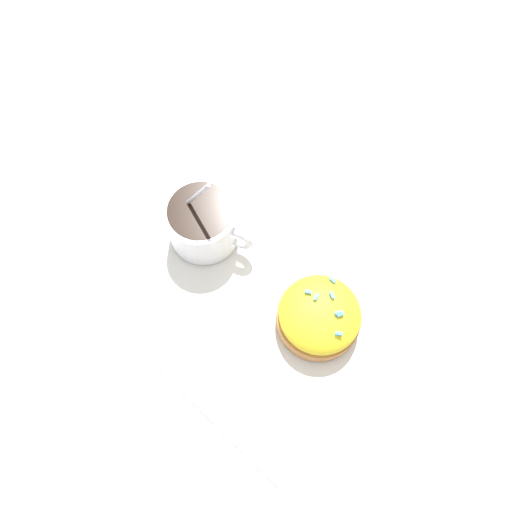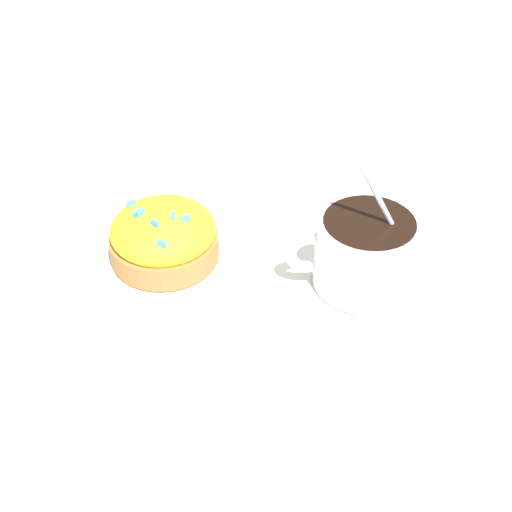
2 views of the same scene
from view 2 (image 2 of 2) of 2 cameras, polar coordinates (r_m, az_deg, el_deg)
The scene contains 4 objects.
ground_plane at distance 0.58m, azimuth 0.48°, elevation -1.41°, with size 3.00×3.00×0.00m, color #B2B2B7.
paper_napkin at distance 0.58m, azimuth 0.48°, elevation -1.30°, with size 0.36×0.33×0.00m.
coffee_cup at distance 0.56m, azimuth 8.69°, elevation 0.60°, with size 0.11×0.08×0.12m.
frosted_pastry at distance 0.59m, azimuth -7.41°, elevation 1.60°, with size 0.09×0.09×0.05m.
Camera 2 is at (0.06, -0.44, 0.38)m, focal length 50.00 mm.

